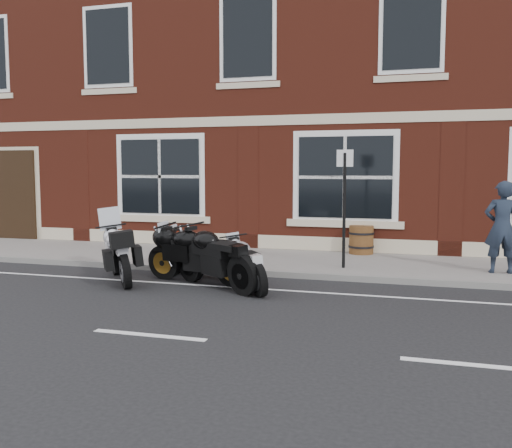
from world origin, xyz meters
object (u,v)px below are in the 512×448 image
at_px(pedestrian_left, 502,227).
at_px(barrel_planter, 361,240).
at_px(moto_naked_black, 215,255).
at_px(parking_sign, 344,200).
at_px(moto_sport_black, 196,252).
at_px(moto_sport_silver, 247,262).
at_px(moto_sport_red, 201,251).
at_px(moto_touring_silver, 121,252).

relative_size(pedestrian_left, barrel_planter, 2.67).
bearing_deg(moto_naked_black, barrel_planter, 5.39).
relative_size(moto_naked_black, barrel_planter, 2.97).
bearing_deg(parking_sign, barrel_planter, 94.84).
distance_m(moto_sport_black, moto_sport_silver, 1.13).
relative_size(moto_sport_red, parking_sign, 0.82).
xyz_separation_m(moto_sport_black, pedestrian_left, (5.62, 2.08, 0.45)).
bearing_deg(moto_sport_silver, barrel_planter, 32.45).
height_order(moto_sport_black, parking_sign, parking_sign).
relative_size(moto_sport_black, moto_naked_black, 1.11).
height_order(moto_naked_black, pedestrian_left, pedestrian_left).
xyz_separation_m(moto_sport_red, moto_sport_silver, (1.25, -0.85, -0.03)).
distance_m(moto_sport_red, moto_sport_silver, 1.51).
bearing_deg(moto_touring_silver, moto_sport_black, -28.99).
relative_size(moto_touring_silver, moto_naked_black, 0.87).
xyz_separation_m(pedestrian_left, parking_sign, (-3.06, -0.29, 0.50)).
xyz_separation_m(moto_sport_red, barrel_planter, (2.84, 3.29, -0.06)).
xyz_separation_m(moto_sport_silver, pedestrian_left, (4.52, 2.33, 0.54)).
relative_size(moto_sport_red, moto_sport_black, 0.90).
distance_m(moto_sport_silver, barrel_planter, 4.44).
height_order(moto_touring_silver, moto_naked_black, moto_touring_silver).
xyz_separation_m(moto_naked_black, barrel_planter, (2.19, 4.21, -0.14)).
xyz_separation_m(moto_sport_red, moto_sport_black, (0.15, -0.60, 0.06)).
distance_m(pedestrian_left, barrel_planter, 3.49).
bearing_deg(pedestrian_left, moto_naked_black, 18.14).
xyz_separation_m(moto_sport_silver, barrel_planter, (1.60, 4.14, -0.03)).
height_order(moto_touring_silver, barrel_planter, moto_touring_silver).
bearing_deg(moto_sport_silver, moto_touring_silver, 143.08).
bearing_deg(pedestrian_left, moto_touring_silver, 11.02).
bearing_deg(barrel_planter, moto_naked_black, -117.50).
bearing_deg(parking_sign, moto_naked_black, -125.74).
bearing_deg(moto_sport_black, barrel_planter, -22.74).
bearing_deg(pedestrian_left, moto_sport_silver, 20.28).
xyz_separation_m(pedestrian_left, barrel_planter, (-2.93, 1.81, -0.57)).
distance_m(moto_touring_silver, pedestrian_left, 7.50).
distance_m(moto_sport_black, moto_naked_black, 0.60).
bearing_deg(moto_sport_red, moto_sport_black, -155.43).
height_order(pedestrian_left, barrel_planter, pedestrian_left).
bearing_deg(moto_touring_silver, moto_naked_black, -40.17).
distance_m(moto_touring_silver, barrel_planter, 5.88).
xyz_separation_m(moto_sport_black, barrel_planter, (2.70, 3.89, -0.12)).
distance_m(moto_touring_silver, parking_sign, 4.63).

